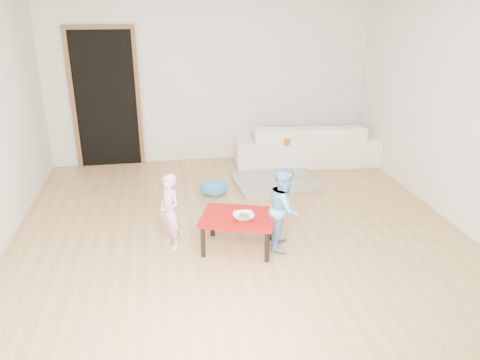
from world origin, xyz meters
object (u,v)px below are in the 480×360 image
object	(u,v)px
sofa	(305,143)
red_table	(238,232)
bowl	(244,216)
child_pink	(170,212)
basin	(214,190)
child_blue	(284,208)

from	to	relation	value
sofa	red_table	bearing A→B (deg)	63.12
red_table	bowl	xyz separation A→B (m)	(0.04, -0.08, 0.21)
child_pink	basin	world-z (taller)	child_pink
bowl	sofa	bearing A→B (deg)	60.94
bowl	basin	distance (m)	1.62
child_pink	bowl	bearing A→B (deg)	42.47
bowl	basin	bearing A→B (deg)	94.44
red_table	basin	bearing A→B (deg)	93.07
red_table	child_blue	size ratio (longest dim) A/B	0.86
red_table	basin	world-z (taller)	red_table
basin	child_pink	bearing A→B (deg)	-114.27
basin	bowl	bearing A→B (deg)	-85.56
bowl	basin	xyz separation A→B (m)	(-0.12, 1.58, -0.34)
basin	red_table	bearing A→B (deg)	-86.93
child_blue	child_pink	bearing A→B (deg)	101.11
sofa	basin	size ratio (longest dim) A/B	5.89
sofa	child_pink	distance (m)	3.27
child_blue	bowl	bearing A→B (deg)	115.60
basin	child_blue	bearing A→B (deg)	-69.85
bowl	child_blue	distance (m)	0.44
child_pink	child_blue	distance (m)	1.19
sofa	child_blue	distance (m)	2.78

